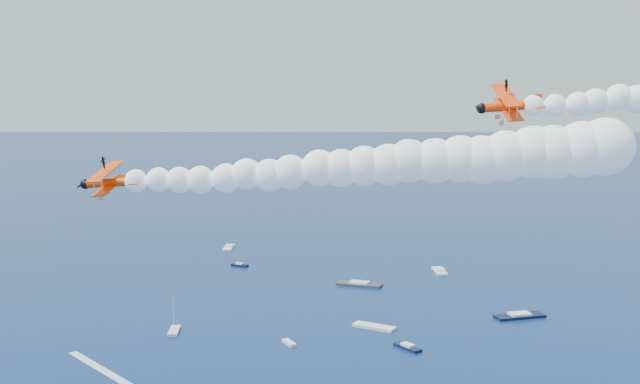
# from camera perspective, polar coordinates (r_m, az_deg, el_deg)

# --- Properties ---
(biplane_lead) EXTENTS (10.71, 12.49, 8.64)m
(biplane_lead) POSITION_cam_1_polar(r_m,az_deg,el_deg) (103.21, 13.55, 6.01)
(biplane_lead) COLOR #FB3705
(biplane_trail) EXTENTS (8.88, 10.17, 6.86)m
(biplane_trail) POSITION_cam_1_polar(r_m,az_deg,el_deg) (94.43, -14.75, 0.66)
(biplane_trail) COLOR #EC3F04
(smoke_trail_trail) EXTENTS (59.29, 26.08, 10.65)m
(smoke_trail_trail) POSITION_cam_1_polar(r_m,az_deg,el_deg) (87.99, 3.11, 1.84)
(smoke_trail_trail) COLOR white
(spectator_boats) EXTENTS (184.60, 176.07, 0.70)m
(spectator_boats) POSITION_cam_1_polar(r_m,az_deg,el_deg) (193.74, 1.52, -10.94)
(spectator_boats) COLOR white
(spectator_boats) RESTS_ON ground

